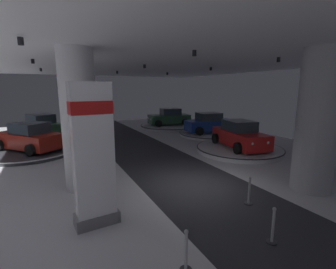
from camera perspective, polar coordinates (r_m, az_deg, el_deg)
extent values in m
cube|color=silver|center=(10.50, 6.39, -11.80)|extent=(24.00, 44.00, 0.05)
cube|color=#2D2D33|center=(10.49, 6.40, -11.65)|extent=(4.40, 44.00, 0.01)
cube|color=silver|center=(9.82, 7.11, 19.83)|extent=(24.00, 44.00, 0.10)
cylinder|color=black|center=(8.46, -31.47, 18.29)|extent=(0.16, 0.16, 0.22)
cylinder|color=black|center=(14.11, -29.32, 14.85)|extent=(0.16, 0.16, 0.22)
cylinder|color=black|center=(20.05, -27.84, 13.38)|extent=(0.16, 0.16, 0.22)
cylinder|color=black|center=(9.72, 6.24, 18.57)|extent=(0.16, 0.16, 0.22)
cylinder|color=black|center=(15.24, -5.54, 15.74)|extent=(0.16, 0.16, 0.22)
cylinder|color=black|center=(21.04, -11.90, 14.19)|extent=(0.16, 0.16, 0.22)
cylinder|color=black|center=(12.87, 24.65, 15.76)|extent=(0.16, 0.16, 0.22)
cylinder|color=black|center=(17.25, 10.08, 15.04)|extent=(0.16, 0.16, 0.22)
cylinder|color=black|center=(22.40, -0.16, 14.19)|extent=(0.16, 0.16, 0.22)
cylinder|color=#ADADB2|center=(10.91, 31.81, 2.62)|extent=(1.50, 1.50, 5.50)
cylinder|color=silver|center=(10.06, -20.23, 3.02)|extent=(1.34, 1.34, 5.50)
cube|color=slate|center=(7.96, -16.43, -18.38)|extent=(1.31, 0.74, 0.35)
cube|color=white|center=(7.19, -17.32, -3.63)|extent=(1.14, 0.64, 3.83)
cube|color=red|center=(7.00, -17.88, 6.14)|extent=(1.16, 0.67, 0.36)
cylinder|color=#333338|center=(17.49, -29.73, -3.46)|extent=(5.50, 5.50, 0.23)
cylinder|color=white|center=(17.47, -29.76, -3.18)|extent=(5.61, 5.61, 0.05)
cube|color=maroon|center=(17.34, -29.95, -1.13)|extent=(4.03, 4.40, 0.90)
cube|color=#2D3842|center=(17.10, -29.90, 1.27)|extent=(2.40, 2.46, 0.70)
cylinder|color=black|center=(19.11, -29.93, -0.97)|extent=(0.60, 0.67, 0.68)
cylinder|color=black|center=(15.69, -29.80, -3.25)|extent=(0.60, 0.67, 0.68)
cylinder|color=black|center=(16.88, -24.30, -1.87)|extent=(0.60, 0.67, 0.68)
sphere|color=white|center=(18.78, -34.85, -0.47)|extent=(0.18, 0.18, 0.18)
sphere|color=white|center=(19.29, -32.33, 0.05)|extent=(0.18, 0.18, 0.18)
cylinder|color=silver|center=(21.74, -27.33, -0.62)|extent=(4.55, 4.55, 0.29)
cylinder|color=black|center=(21.72, -27.36, -0.32)|extent=(4.64, 4.64, 0.05)
cube|color=#2D5638|center=(21.62, -27.50, 1.34)|extent=(3.45, 4.56, 0.90)
cube|color=#2D3842|center=(21.66, -27.84, 3.33)|extent=(2.23, 2.39, 0.70)
cylinder|color=black|center=(20.84, -23.30, 0.62)|extent=(0.49, 0.71, 0.68)
cylinder|color=black|center=(19.97, -28.29, -0.20)|extent=(0.49, 0.71, 0.68)
cylinder|color=black|center=(23.36, -26.72, 1.36)|extent=(0.49, 0.71, 0.68)
cylinder|color=black|center=(22.59, -31.27, 0.65)|extent=(0.49, 0.71, 0.68)
sphere|color=white|center=(19.99, -23.75, 1.30)|extent=(0.18, 0.18, 0.18)
sphere|color=white|center=(19.55, -26.29, 0.90)|extent=(0.18, 0.18, 0.18)
cylinder|color=silver|center=(25.30, 0.25, 2.01)|extent=(5.80, 5.80, 0.26)
cylinder|color=black|center=(25.29, 0.25, 2.24)|extent=(5.91, 5.91, 0.05)
cube|color=#2D5638|center=(25.20, 0.25, 3.68)|extent=(4.41, 2.36, 0.90)
cube|color=#2D3842|center=(25.17, 0.58, 5.38)|extent=(2.10, 1.81, 0.70)
cylinder|color=black|center=(23.87, -2.22, 2.61)|extent=(0.70, 0.31, 0.68)
cylinder|color=black|center=(25.77, -3.48, 3.21)|extent=(0.70, 0.31, 0.68)
cylinder|color=black|center=(24.81, 4.12, 2.91)|extent=(0.70, 0.31, 0.68)
cylinder|color=black|center=(26.65, 2.47, 3.47)|extent=(0.70, 0.31, 0.68)
sphere|color=white|center=(24.13, -4.01, 3.60)|extent=(0.18, 0.18, 0.18)
sphere|color=white|center=(25.08, -4.58, 3.87)|extent=(0.18, 0.18, 0.18)
cylinder|color=silver|center=(21.26, 9.85, 0.16)|extent=(5.18, 5.18, 0.26)
cylinder|color=black|center=(21.25, 9.86, 0.42)|extent=(5.29, 5.29, 0.05)
cube|color=navy|center=(21.14, 9.91, 2.13)|extent=(4.44, 2.46, 0.90)
cube|color=#2D3842|center=(20.98, 9.61, 4.13)|extent=(2.13, 1.85, 0.70)
cylinder|color=black|center=(22.72, 11.97, 1.96)|extent=(0.71, 0.33, 0.68)
cylinder|color=black|center=(21.02, 14.60, 1.15)|extent=(0.71, 0.33, 0.68)
cylinder|color=black|center=(21.49, 5.29, 1.66)|extent=(0.71, 0.33, 0.68)
cylinder|color=black|center=(19.68, 7.49, 0.77)|extent=(0.71, 0.33, 0.68)
sphere|color=white|center=(22.55, 14.03, 2.79)|extent=(0.18, 0.18, 0.18)
sphere|color=white|center=(21.72, 15.37, 2.43)|extent=(0.18, 0.18, 0.18)
cylinder|color=silver|center=(16.17, 16.44, -3.42)|extent=(5.29, 5.29, 0.30)
cylinder|color=black|center=(16.14, 16.47, -3.00)|extent=(5.40, 5.40, 0.05)
cube|color=red|center=(16.00, 16.59, -0.78)|extent=(2.59, 4.47, 0.90)
cube|color=#2D3842|center=(16.00, 16.45, 1.95)|extent=(1.90, 2.17, 0.70)
cylinder|color=black|center=(15.47, 22.46, -2.56)|extent=(0.35, 0.71, 0.68)
cylinder|color=black|center=(14.36, 16.10, -3.15)|extent=(0.35, 0.71, 0.68)
cylinder|color=black|center=(17.76, 16.89, -0.56)|extent=(0.35, 0.71, 0.68)
cylinder|color=black|center=(16.80, 11.09, -0.93)|extent=(0.35, 0.71, 0.68)
sphere|color=white|center=(14.61, 22.49, -1.78)|extent=(0.18, 0.18, 0.18)
sphere|color=white|center=(14.03, 19.27, -2.06)|extent=(0.18, 0.18, 0.18)
cylinder|color=black|center=(19.93, -15.56, 0.01)|extent=(0.14, 0.14, 0.80)
cylinder|color=black|center=(20.06, -15.92, 0.05)|extent=(0.14, 0.14, 0.80)
cylinder|color=#6B665B|center=(19.89, -15.84, 1.90)|extent=(0.32, 0.32, 0.62)
sphere|color=#99755B|center=(19.83, -15.90, 3.10)|extent=(0.22, 0.22, 0.22)
cylinder|color=#333338|center=(7.47, 23.27, -22.32)|extent=(0.28, 0.28, 0.04)
cylinder|color=#B2B2B7|center=(7.24, 23.56, -19.24)|extent=(0.07, 0.07, 0.96)
sphere|color=#B2B2B7|center=(7.02, 23.86, -15.83)|extent=(0.10, 0.10, 0.10)
cylinder|color=#333338|center=(9.27, 18.46, -15.19)|extent=(0.28, 0.28, 0.04)
cylinder|color=#B2B2B7|center=(9.08, 18.63, -12.57)|extent=(0.07, 0.07, 0.96)
sphere|color=#B2B2B7|center=(8.91, 18.82, -9.73)|extent=(0.10, 0.10, 0.10)
cylinder|color=#B2B2B7|center=(5.89, 4.28, -25.87)|extent=(0.07, 0.07, 0.96)
sphere|color=#B2B2B7|center=(5.62, 4.35, -21.94)|extent=(0.10, 0.10, 0.10)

